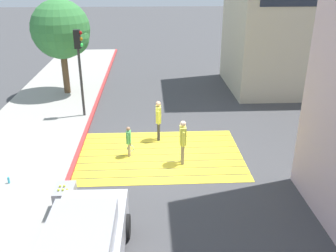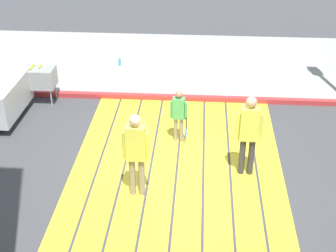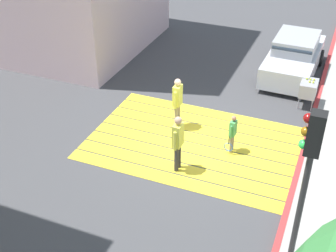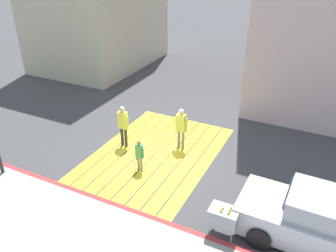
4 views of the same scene
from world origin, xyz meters
name	(u,v)px [view 1 (image 1 of 4)]	position (x,y,z in m)	size (l,w,h in m)	color
ground_plane	(160,155)	(0.00, 0.00, 0.00)	(120.00, 120.00, 0.00)	#424244
crosswalk_stripes	(160,155)	(0.00, 0.00, 0.01)	(6.40, 4.35, 0.01)	yellow
sidewalk_west	(16,157)	(-5.60, 0.00, 0.06)	(4.80, 40.00, 0.12)	#9E9B93
curb_painted	(77,156)	(-3.25, 0.00, 0.07)	(0.16, 40.00, 0.13)	#BC3333
building_far_north	(303,4)	(8.50, 8.68, 4.90)	(8.00, 6.03, 9.80)	beige
car_parked_near_curb	(83,251)	(-2.00, -6.06, 0.73)	(2.06, 4.34, 1.57)	silver
traffic_light_corner	(79,56)	(-3.58, 4.17, 3.04)	(0.39, 0.28, 4.24)	#2D2D2D
street_tree	(62,31)	(-5.03, 7.79, 3.63)	(3.20, 3.20, 5.32)	brown
tennis_ball_cart	(65,195)	(-2.90, -3.68, 0.70)	(0.56, 0.80, 1.02)	#99999E
water_bottle	(9,180)	(-5.17, -1.98, 0.23)	(0.07, 0.07, 0.22)	#33A5BF
pedestrian_adult_lead	(158,118)	(-0.02, 1.41, 1.02)	(0.23, 0.51, 1.75)	#333338
pedestrian_adult_trailing	(183,139)	(0.82, -0.71, 1.01)	(0.23, 0.51, 1.73)	gray
pedestrian_child_with_racket	(129,140)	(-1.21, -0.02, 0.70)	(0.29, 0.39, 1.25)	gray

